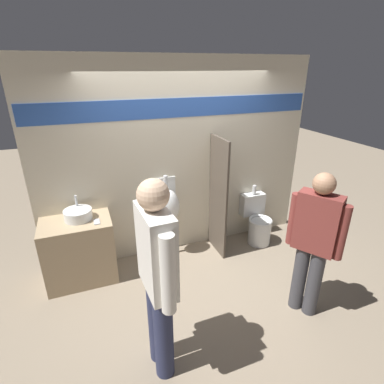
{
  "coord_description": "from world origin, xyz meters",
  "views": [
    {
      "loc": [
        -1.27,
        -3.16,
        2.56
      ],
      "look_at": [
        0.0,
        0.17,
        1.05
      ],
      "focal_mm": 28.0,
      "sensor_mm": 36.0,
      "label": 1
    }
  ],
  "objects_px": {
    "cell_phone": "(97,222)",
    "person_with_lanyard": "(314,240)",
    "toilet": "(257,223)",
    "sink_basin": "(78,214)",
    "person_in_vest": "(158,275)",
    "urinal_near_counter": "(168,206)"
  },
  "relations": [
    {
      "from": "sink_basin",
      "to": "person_in_vest",
      "type": "height_order",
      "value": "person_in_vest"
    },
    {
      "from": "cell_phone",
      "to": "person_with_lanyard",
      "type": "bearing_deg",
      "value": -33.04
    },
    {
      "from": "urinal_near_counter",
      "to": "toilet",
      "type": "height_order",
      "value": "urinal_near_counter"
    },
    {
      "from": "urinal_near_counter",
      "to": "person_in_vest",
      "type": "distance_m",
      "value": 1.79
    },
    {
      "from": "toilet",
      "to": "sink_basin",
      "type": "bearing_deg",
      "value": 178.69
    },
    {
      "from": "sink_basin",
      "to": "person_with_lanyard",
      "type": "xyz_separation_m",
      "value": [
        2.25,
        -1.5,
        0.01
      ]
    },
    {
      "from": "toilet",
      "to": "person_with_lanyard",
      "type": "bearing_deg",
      "value": -101.51
    },
    {
      "from": "sink_basin",
      "to": "person_with_lanyard",
      "type": "height_order",
      "value": "person_with_lanyard"
    },
    {
      "from": "sink_basin",
      "to": "person_with_lanyard",
      "type": "relative_size",
      "value": 0.2
    },
    {
      "from": "toilet",
      "to": "person_in_vest",
      "type": "relative_size",
      "value": 0.47
    },
    {
      "from": "cell_phone",
      "to": "person_with_lanyard",
      "type": "xyz_separation_m",
      "value": [
        2.05,
        -1.33,
        0.07
      ]
    },
    {
      "from": "urinal_near_counter",
      "to": "person_in_vest",
      "type": "relative_size",
      "value": 0.65
    },
    {
      "from": "sink_basin",
      "to": "cell_phone",
      "type": "xyz_separation_m",
      "value": [
        0.2,
        -0.16,
        -0.06
      ]
    },
    {
      "from": "urinal_near_counter",
      "to": "toilet",
      "type": "xyz_separation_m",
      "value": [
        1.39,
        -0.14,
        -0.46
      ]
    },
    {
      "from": "toilet",
      "to": "person_with_lanyard",
      "type": "height_order",
      "value": "person_with_lanyard"
    },
    {
      "from": "cell_phone",
      "to": "urinal_near_counter",
      "type": "height_order",
      "value": "urinal_near_counter"
    },
    {
      "from": "sink_basin",
      "to": "toilet",
      "type": "height_order",
      "value": "sink_basin"
    },
    {
      "from": "person_in_vest",
      "to": "person_with_lanyard",
      "type": "xyz_separation_m",
      "value": [
        1.67,
        0.1,
        -0.11
      ]
    },
    {
      "from": "urinal_near_counter",
      "to": "person_with_lanyard",
      "type": "bearing_deg",
      "value": -55.28
    },
    {
      "from": "sink_basin",
      "to": "urinal_near_counter",
      "type": "bearing_deg",
      "value": 3.89
    },
    {
      "from": "sink_basin",
      "to": "cell_phone",
      "type": "relative_size",
      "value": 2.37
    },
    {
      "from": "sink_basin",
      "to": "person_in_vest",
      "type": "xyz_separation_m",
      "value": [
        0.58,
        -1.6,
        0.12
      ]
    }
  ]
}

